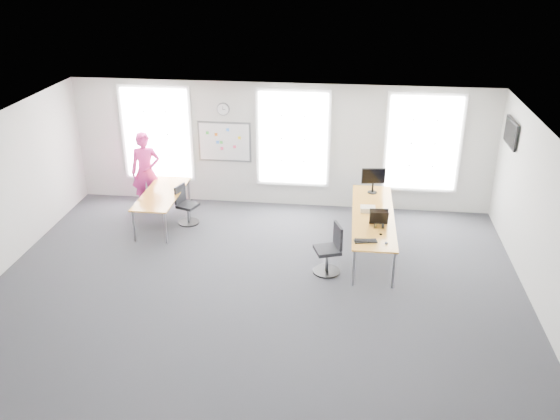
# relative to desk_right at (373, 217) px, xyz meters

# --- Properties ---
(floor) EXTENTS (10.00, 10.00, 0.00)m
(floor) POSITION_rel_desk_right_xyz_m (-2.18, -1.90, -0.73)
(floor) COLOR #242529
(floor) RESTS_ON ground
(ceiling) EXTENTS (10.00, 10.00, 0.00)m
(ceiling) POSITION_rel_desk_right_xyz_m (-2.18, -1.90, 2.27)
(ceiling) COLOR white
(ceiling) RESTS_ON ground
(wall_back) EXTENTS (10.00, 0.00, 10.00)m
(wall_back) POSITION_rel_desk_right_xyz_m (-2.18, 2.10, 0.77)
(wall_back) COLOR silver
(wall_back) RESTS_ON ground
(wall_front) EXTENTS (10.00, 0.00, 10.00)m
(wall_front) POSITION_rel_desk_right_xyz_m (-2.18, -5.90, 0.77)
(wall_front) COLOR silver
(wall_front) RESTS_ON ground
(wall_right) EXTENTS (0.00, 10.00, 10.00)m
(wall_right) POSITION_rel_desk_right_xyz_m (2.82, -1.90, 0.77)
(wall_right) COLOR silver
(wall_right) RESTS_ON ground
(window_left) EXTENTS (1.60, 0.06, 2.20)m
(window_left) POSITION_rel_desk_right_xyz_m (-5.18, 2.07, 0.97)
(window_left) COLOR silver
(window_left) RESTS_ON wall_back
(window_mid) EXTENTS (1.60, 0.06, 2.20)m
(window_mid) POSITION_rel_desk_right_xyz_m (-1.88, 2.07, 0.97)
(window_mid) COLOR silver
(window_mid) RESTS_ON wall_back
(window_right) EXTENTS (1.60, 0.06, 2.20)m
(window_right) POSITION_rel_desk_right_xyz_m (1.12, 2.07, 0.97)
(window_right) COLOR silver
(window_right) RESTS_ON wall_back
(desk_right) EXTENTS (0.85, 3.20, 0.78)m
(desk_right) POSITION_rel_desk_right_xyz_m (0.00, 0.00, 0.00)
(desk_right) COLOR gold
(desk_right) RESTS_ON ground
(desk_left) EXTENTS (0.82, 2.05, 0.75)m
(desk_left) POSITION_rel_desk_right_xyz_m (-4.71, 0.68, -0.04)
(desk_left) COLOR gold
(desk_left) RESTS_ON ground
(chair_right) EXTENTS (0.58, 0.58, 1.01)m
(chair_right) POSITION_rel_desk_right_xyz_m (-0.83, -1.09, -0.29)
(chair_right) COLOR black
(chair_right) RESTS_ON ground
(chair_left) EXTENTS (0.52, 0.52, 0.91)m
(chair_left) POSITION_rel_desk_right_xyz_m (-4.20, 0.76, -0.33)
(chair_left) COLOR black
(chair_left) RESTS_ON ground
(person) EXTENTS (0.78, 0.62, 1.89)m
(person) POSITION_rel_desk_right_xyz_m (-5.32, 1.45, 0.22)
(person) COLOR #E42E89
(person) RESTS_ON ground
(whiteboard) EXTENTS (1.20, 0.03, 0.90)m
(whiteboard) POSITION_rel_desk_right_xyz_m (-3.53, 2.07, 0.82)
(whiteboard) COLOR white
(whiteboard) RESTS_ON wall_back
(wall_clock) EXTENTS (0.30, 0.04, 0.30)m
(wall_clock) POSITION_rel_desk_right_xyz_m (-3.53, 2.07, 1.62)
(wall_clock) COLOR gray
(wall_clock) RESTS_ON wall_back
(tv) EXTENTS (0.06, 0.90, 0.55)m
(tv) POSITION_rel_desk_right_xyz_m (2.77, 1.10, 1.57)
(tv) COLOR black
(tv) RESTS_ON wall_right
(keyboard) EXTENTS (0.45, 0.24, 0.02)m
(keyboard) POSITION_rel_desk_right_xyz_m (-0.17, -1.23, 0.06)
(keyboard) COLOR black
(keyboard) RESTS_ON desk_right
(mouse) EXTENTS (0.08, 0.11, 0.04)m
(mouse) POSITION_rel_desk_right_xyz_m (0.21, -1.28, 0.07)
(mouse) COLOR black
(mouse) RESTS_ON desk_right
(lens_cap) EXTENTS (0.07, 0.07, 0.01)m
(lens_cap) POSITION_rel_desk_right_xyz_m (0.12, -0.90, 0.05)
(lens_cap) COLOR black
(lens_cap) RESTS_ON desk_right
(headphones) EXTENTS (0.19, 0.10, 0.11)m
(headphones) POSITION_rel_desk_right_xyz_m (0.09, -0.63, 0.10)
(headphones) COLOR black
(headphones) RESTS_ON desk_right
(laptop_sleeve) EXTENTS (0.38, 0.23, 0.30)m
(laptop_sleeve) POSITION_rel_desk_right_xyz_m (0.09, -0.43, 0.20)
(laptop_sleeve) COLOR black
(laptop_sleeve) RESTS_ON desk_right
(paper_stack) EXTENTS (0.31, 0.24, 0.11)m
(paper_stack) POSITION_rel_desk_right_xyz_m (-0.11, 0.15, 0.10)
(paper_stack) COLOR beige
(paper_stack) RESTS_ON desk_right
(monitor) EXTENTS (0.53, 0.21, 0.59)m
(monitor) POSITION_rel_desk_right_xyz_m (0.01, 1.17, 0.40)
(monitor) COLOR black
(monitor) RESTS_ON desk_right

